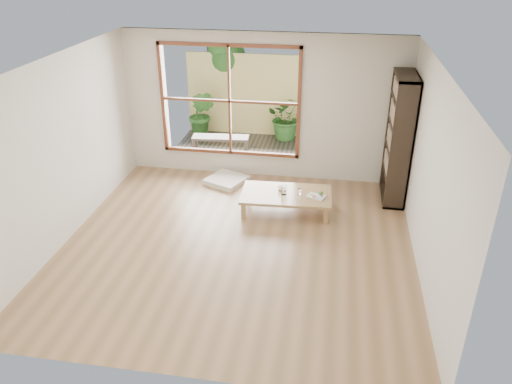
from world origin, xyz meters
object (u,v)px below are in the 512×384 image
(low_table, at_px, (286,195))
(food_tray, at_px, (317,196))
(bookshelf, at_px, (399,139))
(garden_bench, at_px, (221,139))

(low_table, relative_size, food_tray, 4.44)
(low_table, distance_m, bookshelf, 2.05)
(low_table, bearing_deg, bookshelf, 21.54)
(low_table, height_order, food_tray, food_tray)
(low_table, xyz_separation_m, garden_bench, (-1.58, 2.17, 0.05))
(low_table, relative_size, garden_bench, 1.26)
(food_tray, height_order, garden_bench, food_tray)
(low_table, bearing_deg, food_tray, -7.65)
(garden_bench, bearing_deg, bookshelf, -27.96)
(bookshelf, distance_m, garden_bench, 3.66)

